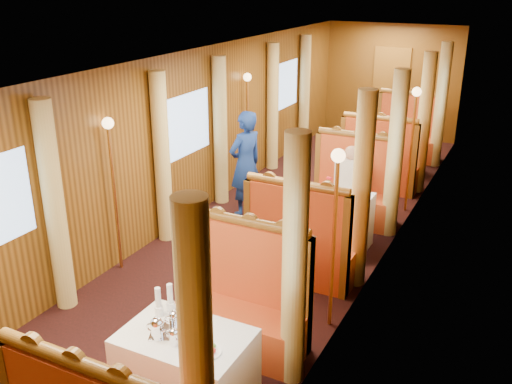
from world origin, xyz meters
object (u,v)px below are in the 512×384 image
Objects in this scene: banquette_mid_aft at (353,193)px; steward at (246,164)px; rose_vase_far at (397,124)px; table_far at (393,153)px; passenger at (349,178)px; teapot_back at (175,322)px; fruit_plate at (207,350)px; table_near at (187,373)px; tea_tray at (172,332)px; rose_vase_mid at (329,182)px; banquette_far_fwd at (379,166)px; teapot_left at (157,331)px; table_mid at (329,221)px; banquette_near_aft at (243,308)px; banquette_far_aft at (406,137)px; banquette_mid_fwd at (300,248)px; teapot_right at (174,339)px.

banquette_mid_aft is 0.82× the size of steward.
banquette_mid_aft is 3.72× the size of rose_vase_far.
passenger reaches higher than table_far.
teapot_back is 0.71× the size of fruit_plate.
table_near is 0.64× the size of steward.
rose_vase_mid is at bearing 88.82° from tea_tray.
tea_tray is at bearing -91.04° from banquette_far_fwd.
table_far is 3.53m from rose_vase_mid.
teapot_left is 4.43m from passenger.
table_mid is 1.02m from banquette_mid_aft.
banquette_near_aft is 1.28× the size of table_far.
banquette_far_aft is 1.76× the size of passenger.
table_far is (0.00, 4.51, -0.05)m from banquette_mid_fwd.
rose_vase_far reaches higher than teapot_back.
banquette_far_fwd is 9.69× the size of teapot_right.
rose_vase_far is at bearing 174.19° from steward.
table_mid is at bearing 88.23° from tea_tray.
tea_tray is 0.17m from teapot_right.
table_far is 2.92× the size of rose_vase_mid.
banquette_far_aft is 8.17m from teapot_right.
table_mid is 6.42× the size of teapot_back.
teapot_right is at bearing -90.00° from banquette_mid_aft.
teapot_back reaches higher than table_near.
table_near is at bearing -90.00° from banquette_far_aft.
steward is (-1.53, -0.53, 0.39)m from banquette_mid_aft.
table_mid is 3.50m from table_far.
rose_vase_far is at bearing 112.78° from teapot_right.
tea_tray reaches higher than table_far.
table_mid is 0.78× the size of banquette_mid_fwd.
teapot_left reaches higher than teapot_back.
banquette_mid_aft reaches higher than passenger.
banquette_far_fwd is 2.03m from banquette_far_aft.
banquette_mid_aft is 2.49m from table_far.
banquette_near_aft is 7.49× the size of teapot_left.
banquette_mid_aft reaches higher than table_near.
banquette_mid_aft is at bearing 113.00° from teapot_right.
banquette_far_fwd reaches higher than teapot_back.
teapot_right is 0.85× the size of teapot_back.
table_far is at bearing 90.00° from banquette_mid_aft.
banquette_mid_fwd is 1.00× the size of banquette_far_aft.
teapot_right is at bearing -90.00° from banquette_mid_fwd.
table_mid is 1.66m from steward.
table_mid is (0.00, 3.50, 0.00)m from table_near.
rose_vase_mid is 0.22× the size of steward.
rose_vase_far is at bearing 89.66° from banquette_mid_fwd.
banquette_mid_fwd is 2.03m from banquette_mid_aft.
table_near is 0.78× the size of banquette_near_aft.
banquette_mid_aft reaches higher than table_far.
table_mid is 5.87× the size of teapot_left.
steward reaches higher than rose_vase_mid.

